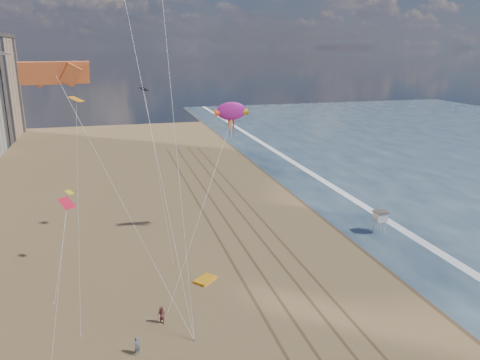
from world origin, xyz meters
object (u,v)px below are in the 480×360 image
kite_flyer_a (137,346)px  kite_flyer_b (162,316)px  show_kite (231,111)px  lifeguard_stand (380,216)px  grounded_kite (205,280)px

kite_flyer_a → kite_flyer_b: size_ratio=0.93×
kite_flyer_a → kite_flyer_b: 4.42m
show_kite → kite_flyer_b: (-10.72, -17.34, -15.29)m
kite_flyer_a → kite_flyer_b: bearing=17.9°
lifeguard_stand → kite_flyer_b: 32.61m
lifeguard_stand → show_kite: (-18.89, 3.76, 13.77)m
grounded_kite → show_kite: (5.53, 10.56, 15.98)m
grounded_kite → lifeguard_stand: bearing=-26.9°
kite_flyer_b → show_kite: bearing=100.9°
show_kite → kite_flyer_b: bearing=-121.7°
show_kite → kite_flyer_b: 25.48m
lifeguard_stand → grounded_kite: size_ratio=1.32×
lifeguard_stand → kite_flyer_b: bearing=-155.4°
grounded_kite → kite_flyer_a: bearing=-168.0°
show_kite → kite_flyer_a: (-13.04, -21.10, -15.34)m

